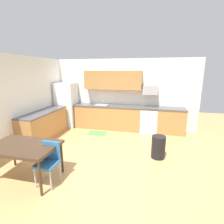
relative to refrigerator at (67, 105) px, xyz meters
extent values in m
plane|color=tan|center=(2.18, -2.22, -0.89)|extent=(12.00, 12.00, 0.00)
cube|color=white|center=(2.18, 0.43, 0.46)|extent=(5.80, 0.10, 2.70)
cube|color=white|center=(-0.47, -2.22, 0.46)|extent=(0.10, 5.80, 2.70)
cube|color=#AD7A42|center=(1.71, 0.08, -0.44)|extent=(2.57, 0.60, 0.90)
cube|color=#AD7A42|center=(4.09, 0.08, -0.44)|extent=(0.98, 0.60, 0.90)
cube|color=#AD7A42|center=(-0.12, -1.42, -0.44)|extent=(0.60, 2.00, 0.90)
cube|color=#4C4C51|center=(2.18, 0.08, 0.03)|extent=(4.80, 0.64, 0.04)
cube|color=#4C4C51|center=(-0.12, -1.42, 0.03)|extent=(0.64, 2.00, 0.04)
cube|color=#AD7A42|center=(1.88, 0.21, 1.01)|extent=(2.20, 0.34, 0.70)
cube|color=white|center=(0.00, 0.00, 0.00)|extent=(0.76, 0.70, 1.78)
cube|color=white|center=(3.30, 0.08, -0.45)|extent=(0.60, 0.60, 0.88)
cube|color=black|center=(3.30, 0.08, 0.01)|extent=(0.60, 0.60, 0.03)
cube|color=#9EA0A5|center=(3.30, 0.18, 0.67)|extent=(0.54, 0.36, 0.32)
cube|color=#A5A8AD|center=(1.45, 0.08, -0.01)|extent=(0.48, 0.40, 0.14)
cylinder|color=#B2B5BA|center=(1.45, 0.26, 0.15)|extent=(0.02, 0.02, 0.24)
cube|color=#422D1E|center=(0.83, -3.50, -0.15)|extent=(1.40, 0.90, 0.06)
cylinder|color=#422D1E|center=(1.47, -3.89, -0.53)|extent=(0.05, 0.05, 0.71)
cylinder|color=#422D1E|center=(0.19, -3.11, -0.53)|extent=(0.05, 0.05, 0.71)
cylinder|color=#422D1E|center=(1.47, -3.11, -0.53)|extent=(0.05, 0.05, 0.71)
cube|color=#2D72B7|center=(1.40, -3.55, -0.44)|extent=(0.41, 0.41, 0.05)
cube|color=#2D72B7|center=(1.40, -3.37, -0.24)|extent=(0.38, 0.04, 0.40)
cylinder|color=#B2B2B7|center=(1.22, -3.72, -0.68)|extent=(0.03, 0.03, 0.42)
cylinder|color=#B2B2B7|center=(1.56, -3.73, -0.68)|extent=(0.03, 0.03, 0.42)
cylinder|color=#B2B2B7|center=(1.23, -3.38, -0.68)|extent=(0.03, 0.03, 0.42)
cylinder|color=#B2B2B7|center=(1.57, -3.39, -0.68)|extent=(0.03, 0.03, 0.42)
cylinder|color=black|center=(3.59, -1.93, -0.59)|extent=(0.36, 0.36, 0.60)
cube|color=#4CA54C|center=(1.47, -0.57, -0.88)|extent=(0.70, 0.50, 0.01)
camera|label=1|loc=(3.33, -6.22, 1.35)|focal=27.26mm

